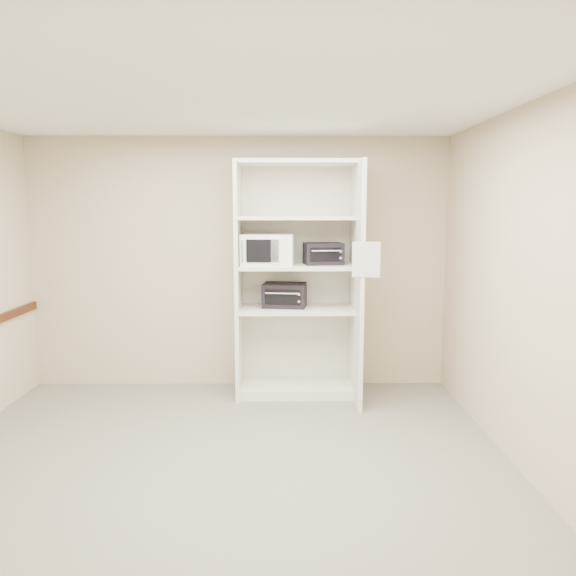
{
  "coord_description": "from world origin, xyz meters",
  "views": [
    {
      "loc": [
        0.48,
        -4.07,
        1.94
      ],
      "look_at": [
        0.53,
        1.41,
        1.17
      ],
      "focal_mm": 35.0,
      "sensor_mm": 36.0,
      "label": 1
    }
  ],
  "objects_px": {
    "toaster_oven_upper": "(323,254)",
    "toaster_oven_lower": "(285,295)",
    "shelving_unit": "(301,287)",
    "microwave": "(268,249)"
  },
  "relations": [
    {
      "from": "shelving_unit",
      "to": "toaster_oven_upper",
      "type": "bearing_deg",
      "value": 1.24
    },
    {
      "from": "toaster_oven_lower",
      "to": "toaster_oven_upper",
      "type": "bearing_deg",
      "value": 1.8
    },
    {
      "from": "toaster_oven_upper",
      "to": "toaster_oven_lower",
      "type": "height_order",
      "value": "toaster_oven_upper"
    },
    {
      "from": "shelving_unit",
      "to": "toaster_oven_lower",
      "type": "distance_m",
      "value": 0.19
    },
    {
      "from": "shelving_unit",
      "to": "toaster_oven_lower",
      "type": "xyz_separation_m",
      "value": [
        -0.17,
        0.04,
        -0.09
      ]
    },
    {
      "from": "shelving_unit",
      "to": "microwave",
      "type": "distance_m",
      "value": 0.52
    },
    {
      "from": "toaster_oven_upper",
      "to": "toaster_oven_lower",
      "type": "bearing_deg",
      "value": 167.72
    },
    {
      "from": "shelving_unit",
      "to": "toaster_oven_upper",
      "type": "relative_size",
      "value": 6.26
    },
    {
      "from": "shelving_unit",
      "to": "toaster_oven_upper",
      "type": "xyz_separation_m",
      "value": [
        0.23,
        0.01,
        0.35
      ]
    },
    {
      "from": "shelving_unit",
      "to": "toaster_oven_lower",
      "type": "bearing_deg",
      "value": 166.08
    }
  ]
}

